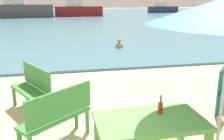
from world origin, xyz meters
name	(u,v)px	position (x,y,z in m)	size (l,w,h in m)	color
sea_water	(68,17)	(0.00, 30.00, 0.04)	(120.00, 50.00, 0.08)	teal
picnic_table_green	(150,127)	(-0.23, 0.10, 0.65)	(1.40, 0.80, 0.76)	#60B24C
beer_bottle_amber	(160,107)	(-0.04, 0.22, 0.85)	(0.07, 0.07, 0.26)	brown
bench_green_left	(33,87)	(-1.88, 2.34, 0.54)	(0.88, 1.23, 0.95)	#3D8C42
bench_green_right	(58,114)	(-1.39, 0.97, 0.54)	(1.17, 1.02, 0.95)	#3D8C42
swimmer_person	(119,44)	(1.38, 8.45, 0.24)	(0.34, 0.34, 0.41)	tan
boat_barge	(163,9)	(15.09, 36.02, 0.69)	(4.67, 1.27, 1.70)	navy
boat_ferry	(78,10)	(1.26, 30.32, 0.85)	(5.92, 1.61, 2.15)	maroon
boat_cargo_ship	(21,9)	(-5.54, 29.46, 1.03)	(7.27, 1.98, 2.64)	#4C4C4C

